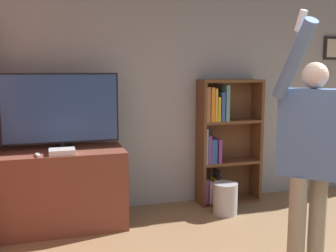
% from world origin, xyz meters
% --- Properties ---
extents(wall_back, '(6.89, 0.09, 2.70)m').
position_xyz_m(wall_back, '(0.01, 3.20, 1.35)').
color(wall_back, '#9EA3A8').
rests_on(wall_back, ground_plane).
extents(tv_ledge, '(1.26, 0.68, 0.82)m').
position_xyz_m(tv_ledge, '(-1.78, 2.78, 0.41)').
color(tv_ledge, brown).
rests_on(tv_ledge, ground_plane).
extents(television, '(1.20, 0.22, 0.79)m').
position_xyz_m(television, '(-1.78, 2.84, 1.24)').
color(television, black).
rests_on(television, tv_ledge).
extents(game_console, '(0.25, 0.19, 0.05)m').
position_xyz_m(game_console, '(-1.79, 2.57, 0.85)').
color(game_console, white).
rests_on(game_console, tv_ledge).
extents(remote_loose, '(0.06, 0.14, 0.02)m').
position_xyz_m(remote_loose, '(-2.01, 2.53, 0.84)').
color(remote_loose, white).
rests_on(remote_loose, tv_ledge).
extents(bookshelf, '(0.79, 0.28, 1.53)m').
position_xyz_m(bookshelf, '(0.14, 3.01, 0.78)').
color(bookshelf, brown).
rests_on(bookshelf, ground_plane).
extents(person, '(0.61, 0.57, 2.04)m').
position_xyz_m(person, '(-0.03, 1.06, 1.04)').
color(person, gray).
rests_on(person, ground_plane).
extents(waste_bin, '(0.28, 0.28, 0.36)m').
position_xyz_m(waste_bin, '(0.01, 2.62, 0.18)').
color(waste_bin, '#B7B7BC').
rests_on(waste_bin, ground_plane).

